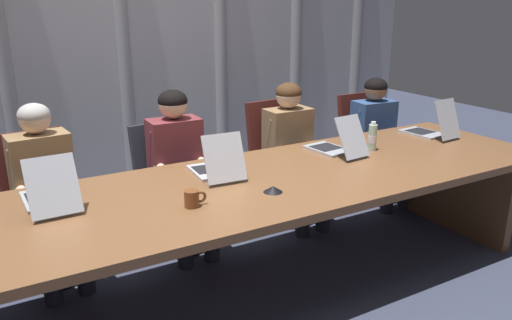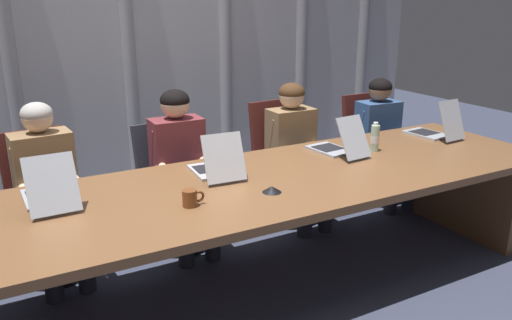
% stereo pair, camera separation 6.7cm
% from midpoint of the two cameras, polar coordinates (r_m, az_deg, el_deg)
% --- Properties ---
extents(ground_plane, '(12.74, 12.74, 0.00)m').
position_cam_midpoint_polar(ground_plane, '(3.25, -1.90, -15.16)').
color(ground_plane, '#383D51').
extents(conference_table, '(4.48, 1.13, 0.74)m').
position_cam_midpoint_polar(conference_table, '(2.97, -2.02, -5.30)').
color(conference_table, brown).
rests_on(conference_table, ground_plane).
extents(curtain_backdrop, '(6.37, 0.17, 3.09)m').
position_cam_midpoint_polar(curtain_backdrop, '(4.71, -14.04, 14.51)').
color(curtain_backdrop, '#B2B2B7').
rests_on(curtain_backdrop, ground_plane).
extents(laptop_left_mid, '(0.26, 0.48, 0.29)m').
position_cam_midpoint_polar(laptop_left_mid, '(2.86, -21.82, -3.46)').
color(laptop_left_mid, '#A8ADB7').
rests_on(laptop_left_mid, conference_table).
extents(laptop_center, '(0.27, 0.43, 0.29)m').
position_cam_midpoint_polar(laptop_center, '(3.08, -3.95, -0.73)').
color(laptop_center, '#BCBCC1').
rests_on(laptop_center, conference_table).
extents(laptop_right_mid, '(0.26, 0.47, 0.28)m').
position_cam_midpoint_polar(laptop_right_mid, '(3.57, 9.74, 1.61)').
color(laptop_right_mid, '#A8ADB7').
rests_on(laptop_right_mid, conference_table).
extents(laptop_right_end, '(0.25, 0.45, 0.31)m').
position_cam_midpoint_polar(laptop_right_end, '(4.19, 20.03, 3.26)').
color(laptop_right_end, '#A8ADB7').
rests_on(laptop_right_end, conference_table).
extents(office_chair_left_mid, '(0.60, 0.61, 0.94)m').
position_cam_midpoint_polar(office_chair_left_mid, '(3.69, -22.02, -6.29)').
color(office_chair_left_mid, '#511E19').
rests_on(office_chair_left_mid, ground_plane).
extents(office_chair_center, '(0.60, 0.61, 0.89)m').
position_cam_midpoint_polar(office_chair_center, '(3.87, -8.75, -4.28)').
color(office_chair_center, '#2D2D38').
rests_on(office_chair_center, ground_plane).
extents(office_chair_right_mid, '(0.60, 0.60, 0.96)m').
position_cam_midpoint_polar(office_chair_right_mid, '(4.26, 3.63, -1.68)').
color(office_chair_right_mid, '#511E19').
rests_on(office_chair_right_mid, ground_plane).
extents(office_chair_right_end, '(0.60, 0.60, 0.94)m').
position_cam_midpoint_polar(office_chair_right_end, '(4.83, 13.41, 0.08)').
color(office_chair_right_end, '#511E19').
rests_on(office_chair_right_end, ground_plane).
extents(person_left_mid, '(0.41, 0.57, 1.16)m').
position_cam_midpoint_polar(person_left_mid, '(3.44, -21.99, -2.50)').
color(person_left_mid, olive).
rests_on(person_left_mid, ground_plane).
extents(person_center, '(0.38, 0.55, 1.17)m').
position_cam_midpoint_polar(person_center, '(3.62, -7.93, -0.13)').
color(person_center, brown).
rests_on(person_center, ground_plane).
extents(person_right_mid, '(0.38, 0.55, 1.14)m').
position_cam_midpoint_polar(person_right_mid, '(4.05, 5.06, 1.70)').
color(person_right_mid, olive).
rests_on(person_right_mid, ground_plane).
extents(person_right_end, '(0.40, 0.56, 1.11)m').
position_cam_midpoint_polar(person_right_end, '(4.61, 14.66, 2.94)').
color(person_right_end, '#335184').
rests_on(person_right_end, ground_plane).
extents(water_bottle_primary, '(0.06, 0.06, 0.21)m').
position_cam_midpoint_polar(water_bottle_primary, '(3.67, 13.85, 2.43)').
color(water_bottle_primary, '#ADD1B2').
rests_on(water_bottle_primary, conference_table).
extents(coffee_mug_near, '(0.12, 0.08, 0.09)m').
position_cam_midpoint_polar(coffee_mug_near, '(2.64, -6.72, -4.31)').
color(coffee_mug_near, brown).
rests_on(coffee_mug_near, conference_table).
extents(conference_mic_left_side, '(0.11, 0.11, 0.03)m').
position_cam_midpoint_polar(conference_mic_left_side, '(2.82, 2.50, -3.34)').
color(conference_mic_left_side, black).
rests_on(conference_mic_left_side, conference_table).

